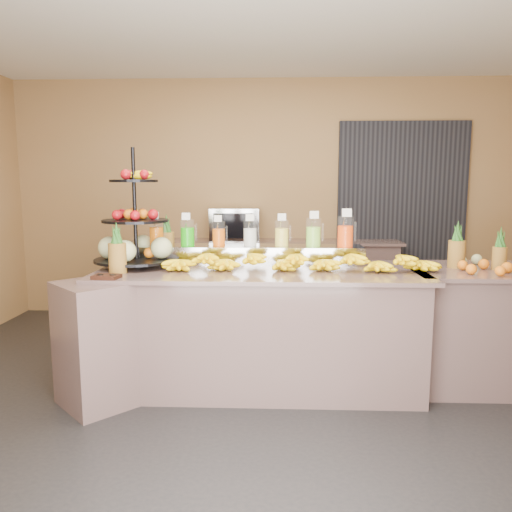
# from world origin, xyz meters

# --- Properties ---
(ground) EXTENTS (6.00, 6.00, 0.00)m
(ground) POSITION_xyz_m (0.00, 0.00, 0.00)
(ground) COLOR black
(ground) RESTS_ON ground
(room_envelope) EXTENTS (6.04, 5.02, 2.82)m
(room_envelope) POSITION_xyz_m (0.19, 0.79, 1.88)
(room_envelope) COLOR olive
(room_envelope) RESTS_ON ground
(buffet_counter) EXTENTS (2.75, 1.25, 0.93)m
(buffet_counter) POSITION_xyz_m (-0.12, 0.26, 0.47)
(buffet_counter) COLOR gray
(buffet_counter) RESTS_ON ground
(right_counter) EXTENTS (1.08, 0.88, 0.93)m
(right_counter) POSITION_xyz_m (1.70, 0.40, 0.47)
(right_counter) COLOR gray
(right_counter) RESTS_ON ground
(back_ledge) EXTENTS (3.10, 0.55, 0.93)m
(back_ledge) POSITION_xyz_m (0.00, 2.25, 0.47)
(back_ledge) COLOR gray
(back_ledge) RESTS_ON ground
(pitcher_tray) EXTENTS (1.85, 0.30, 0.15)m
(pitcher_tray) POSITION_xyz_m (-0.09, 0.58, 1.01)
(pitcher_tray) COLOR gray
(pitcher_tray) RESTS_ON buffet_counter
(juice_pitcher_orange_a) EXTENTS (0.12, 0.12, 0.29)m
(juice_pitcher_orange_a) POSITION_xyz_m (-0.87, 0.58, 1.18)
(juice_pitcher_orange_a) COLOR silver
(juice_pitcher_orange_a) RESTS_ON pitcher_tray
(juice_pitcher_green) EXTENTS (0.12, 0.12, 0.28)m
(juice_pitcher_green) POSITION_xyz_m (-0.61, 0.58, 1.18)
(juice_pitcher_green) COLOR silver
(juice_pitcher_green) RESTS_ON pitcher_tray
(juice_pitcher_orange_b) EXTENTS (0.11, 0.11, 0.26)m
(juice_pitcher_orange_b) POSITION_xyz_m (-0.35, 0.58, 1.17)
(juice_pitcher_orange_b) COLOR silver
(juice_pitcher_orange_b) RESTS_ON pitcher_tray
(juice_pitcher_milk) EXTENTS (0.11, 0.12, 0.27)m
(juice_pitcher_milk) POSITION_xyz_m (-0.09, 0.58, 1.17)
(juice_pitcher_milk) COLOR silver
(juice_pitcher_milk) RESTS_ON pitcher_tray
(juice_pitcher_lemon) EXTENTS (0.12, 0.12, 0.28)m
(juice_pitcher_lemon) POSITION_xyz_m (0.17, 0.58, 1.17)
(juice_pitcher_lemon) COLOR silver
(juice_pitcher_lemon) RESTS_ON pitcher_tray
(juice_pitcher_lime) EXTENTS (0.12, 0.13, 0.30)m
(juice_pitcher_lime) POSITION_xyz_m (0.43, 0.58, 1.18)
(juice_pitcher_lime) COLOR silver
(juice_pitcher_lime) RESTS_ON pitcher_tray
(juice_pitcher_orange_c) EXTENTS (0.13, 0.14, 0.32)m
(juice_pitcher_orange_c) POSITION_xyz_m (0.69, 0.58, 1.19)
(juice_pitcher_orange_c) COLOR silver
(juice_pitcher_orange_c) RESTS_ON pitcher_tray
(banana_heap) EXTENTS (2.11, 0.19, 0.17)m
(banana_heap) POSITION_xyz_m (0.31, 0.28, 1.01)
(banana_heap) COLOR yellow
(banana_heap) RESTS_ON buffet_counter
(fruit_stand) EXTENTS (0.76, 0.76, 0.94)m
(fruit_stand) POSITION_xyz_m (-0.95, 0.42, 1.17)
(fruit_stand) COLOR black
(fruit_stand) RESTS_ON buffet_counter
(condiment_caddy) EXTENTS (0.19, 0.16, 0.03)m
(condiment_caddy) POSITION_xyz_m (-1.07, -0.12, 0.94)
(condiment_caddy) COLOR black
(condiment_caddy) RESTS_ON buffet_counter
(pineapple_left_a) EXTENTS (0.13, 0.13, 0.38)m
(pineapple_left_a) POSITION_xyz_m (-1.06, 0.11, 1.07)
(pineapple_left_a) COLOR brown
(pineapple_left_a) RESTS_ON buffet_counter
(pineapple_left_b) EXTENTS (0.13, 0.13, 0.40)m
(pineapple_left_b) POSITION_xyz_m (-0.83, 0.76, 1.08)
(pineapple_left_b) COLOR brown
(pineapple_left_b) RESTS_ON buffet_counter
(right_fruit_pile) EXTENTS (0.41, 0.39, 0.21)m
(right_fruit_pile) POSITION_xyz_m (1.67, 0.31, 1.00)
(right_fruit_pile) COLOR brown
(right_fruit_pile) RESTS_ON right_counter
(oven_warmer) EXTENTS (0.57, 0.41, 0.37)m
(oven_warmer) POSITION_xyz_m (-0.36, 2.25, 1.12)
(oven_warmer) COLOR gray
(oven_warmer) RESTS_ON back_ledge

